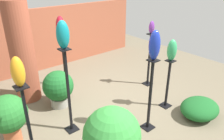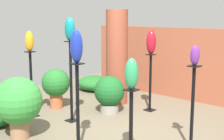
% 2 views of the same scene
% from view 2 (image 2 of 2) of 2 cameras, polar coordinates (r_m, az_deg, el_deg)
% --- Properties ---
extents(ground_plane, '(8.00, 8.00, 0.00)m').
position_cam_2_polar(ground_plane, '(5.36, 0.39, -11.32)').
color(ground_plane, '#6B604C').
extents(brick_wall_back, '(5.60, 0.12, 1.66)m').
position_cam_2_polar(brick_wall_back, '(7.34, 14.43, 0.92)').
color(brick_wall_back, '#9E5138').
rests_on(brick_wall_back, ground).
extents(brick_pillar, '(0.48, 0.48, 2.07)m').
position_cam_2_polar(brick_pillar, '(6.87, 0.89, 2.36)').
color(brick_pillar, brown).
rests_on(brick_pillar, ground).
extents(pedestal_jade, '(0.20, 0.20, 1.01)m').
position_cam_2_polar(pedestal_jade, '(4.20, 3.48, -10.86)').
color(pedestal_jade, black).
rests_on(pedestal_jade, ground).
extents(pedestal_ruby, '(0.20, 0.20, 1.17)m').
position_cam_2_polar(pedestal_ruby, '(6.44, 7.00, -2.75)').
color(pedestal_ruby, black).
rests_on(pedestal_ruby, ground).
extents(pedestal_cobalt, '(0.20, 0.20, 1.29)m').
position_cam_2_polar(pedestal_cobalt, '(4.50, -6.28, -7.57)').
color(pedestal_cobalt, black).
rests_on(pedestal_cobalt, ground).
extents(pedestal_amber, '(0.20, 0.20, 1.28)m').
position_cam_2_polar(pedestal_amber, '(6.20, -14.51, -3.02)').
color(pedestal_amber, black).
rests_on(pedestal_amber, ground).
extents(pedestal_violet, '(0.20, 0.20, 1.26)m').
position_cam_2_polar(pedestal_violet, '(4.65, 14.46, -7.51)').
color(pedestal_violet, black).
rests_on(pedestal_violet, ground).
extents(pedestal_teal, '(0.20, 0.20, 1.49)m').
position_cam_2_polar(pedestal_teal, '(5.77, -7.48, -2.69)').
color(pedestal_teal, black).
rests_on(pedestal_teal, ground).
extents(art_vase_jade, '(0.18, 0.18, 0.41)m').
position_cam_2_polar(art_vase_jade, '(3.99, 3.60, -0.70)').
color(art_vase_jade, '#2D9356').
rests_on(art_vase_jade, pedestal_jade).
extents(art_vase_ruby, '(0.20, 0.19, 0.49)m').
position_cam_2_polar(art_vase_ruby, '(6.31, 7.17, 5.08)').
color(art_vase_ruby, maroon).
rests_on(art_vase_ruby, pedestal_ruby).
extents(art_vase_cobalt, '(0.18, 0.17, 0.47)m').
position_cam_2_polar(art_vase_cobalt, '(4.32, -6.52, 4.32)').
color(art_vase_cobalt, '#192D9E').
rests_on(art_vase_cobalt, pedestal_cobalt).
extents(art_vase_amber, '(0.16, 0.17, 0.38)m').
position_cam_2_polar(art_vase_amber, '(6.07, -14.87, 5.12)').
color(art_vase_amber, orange).
rests_on(art_vase_amber, pedestal_amber).
extents(art_vase_violet, '(0.13, 0.12, 0.28)m').
position_cam_2_polar(art_vase_violet, '(4.47, 14.92, 2.60)').
color(art_vase_violet, '#6B2D8C').
rests_on(art_vase_violet, pedestal_violet).
extents(art_vase_teal, '(0.20, 0.18, 0.42)m').
position_cam_2_polar(art_vase_teal, '(5.64, -7.72, 7.40)').
color(art_vase_teal, '#0F727A').
rests_on(art_vase_teal, pedestal_teal).
extents(potted_plant_walkway_edge, '(0.76, 0.76, 1.00)m').
position_cam_2_polar(potted_plant_walkway_edge, '(5.16, -16.77, -5.70)').
color(potted_plant_walkway_edge, '#936B4C').
rests_on(potted_plant_walkway_edge, ground).
extents(potted_plant_mid_right, '(0.61, 0.61, 0.76)m').
position_cam_2_polar(potted_plant_mid_right, '(6.25, -0.47, -4.23)').
color(potted_plant_mid_right, gray).
rests_on(potted_plant_mid_right, ground).
extents(potted_plant_near_pillar, '(0.59, 0.59, 0.85)m').
position_cam_2_polar(potted_plant_near_pillar, '(6.68, -10.23, -2.59)').
color(potted_plant_near_pillar, '#B25B38').
rests_on(potted_plant_near_pillar, ground).
extents(foliage_bed_east, '(0.95, 0.83, 0.38)m').
position_cam_2_polar(foliage_bed_east, '(8.19, -3.20, -2.41)').
color(foliage_bed_east, '#236B28').
rests_on(foliage_bed_east, ground).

